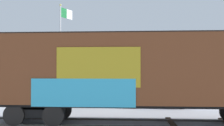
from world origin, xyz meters
TOP-DOWN VIEW (x-y plane):
  - ground_plane at (0.00, 0.00)m, footprint 260.00×260.00m
  - track at (-0.68, -0.02)m, footprint 60.00×4.69m
  - freight_car at (-1.03, -0.00)m, footprint 14.95×3.76m
  - flagpole at (-6.85, 10.68)m, footprint 0.87×1.55m
  - hillside at (0.01, 72.24)m, footprint 153.39×35.52m
  - parked_car_green at (-5.47, 5.54)m, footprint 4.78×2.14m
  - parked_car_blue at (0.18, 5.12)m, footprint 4.68×2.38m

SIDE VIEW (x-z plane):
  - ground_plane at x=0.00m, z-range 0.00..0.00m
  - track at x=-0.68m, z-range 0.00..0.08m
  - parked_car_green at x=-5.47m, z-range 0.02..1.56m
  - parked_car_blue at x=0.18m, z-range 0.03..1.57m
  - freight_car at x=-1.03m, z-range 0.30..4.39m
  - hillside at x=0.01m, z-range -2.28..11.00m
  - flagpole at x=-6.85m, z-range 1.25..9.21m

